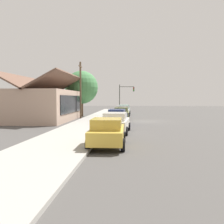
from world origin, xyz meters
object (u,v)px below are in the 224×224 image
at_px(car_olive, 122,113).
at_px(shade_tree, 82,87).
at_px(car_mustard, 107,132).
at_px(utility_pole_wooden, 81,89).
at_px(car_ivory, 116,122).
at_px(car_navy, 117,117).
at_px(traffic_light_main, 125,94).
at_px(car_silver, 123,111).
at_px(car_seafoam, 124,109).
at_px(fire_hydrant_red, 102,122).

height_order(car_olive, shade_tree, shade_tree).
distance_m(car_mustard, utility_pole_wooden, 20.61).
height_order(car_ivory, shade_tree, shade_tree).
xyz_separation_m(car_navy, traffic_light_main, (21.31, -0.30, 2.68)).
bearing_deg(utility_pole_wooden, car_silver, -57.01).
bearing_deg(car_navy, shade_tree, 29.51).
bearing_deg(car_silver, traffic_light_main, 0.27).
distance_m(car_ivory, shade_tree, 19.48).
height_order(car_navy, utility_pole_wooden, utility_pole_wooden).
distance_m(car_olive, car_seafoam, 12.00).
bearing_deg(fire_hydrant_red, car_seafoam, -4.42).
distance_m(car_ivory, car_seafoam, 23.71).
bearing_deg(car_mustard, shade_tree, 13.53).
xyz_separation_m(car_navy, car_seafoam, (17.64, -0.18, 0.00)).
distance_m(car_olive, traffic_light_main, 15.90).
bearing_deg(utility_pole_wooden, shade_tree, 9.13).
xyz_separation_m(car_ivory, car_navy, (6.07, 0.22, -0.00)).
distance_m(car_ivory, traffic_light_main, 27.51).
distance_m(car_mustard, car_navy, 11.70).
bearing_deg(car_seafoam, utility_pole_wooden, 148.25).
height_order(car_olive, car_seafoam, same).
xyz_separation_m(car_ivory, car_silver, (17.59, 0.05, -0.00)).
height_order(car_olive, traffic_light_main, traffic_light_main).
bearing_deg(utility_pole_wooden, car_ivory, -158.31).
xyz_separation_m(car_seafoam, traffic_light_main, (3.67, -0.13, 2.67)).
bearing_deg(car_seafoam, car_olive, 178.05).
relative_size(shade_tree, utility_pole_wooden, 0.90).
height_order(car_mustard, fire_hydrant_red, car_mustard).
relative_size(car_silver, shade_tree, 0.69).
xyz_separation_m(car_silver, shade_tree, (0.54, 6.19, 3.48)).
bearing_deg(car_navy, car_silver, 2.15).
bearing_deg(shade_tree, car_ivory, -161.02).
bearing_deg(fire_hydrant_red, car_mustard, -171.47).
bearing_deg(car_ivory, car_mustard, -178.38).
relative_size(car_olive, shade_tree, 0.64).
xyz_separation_m(car_silver, car_seafoam, (6.12, -0.01, 0.00)).
relative_size(shade_tree, traffic_light_main, 1.30).
distance_m(car_silver, utility_pole_wooden, 7.29).
height_order(car_navy, fire_hydrant_red, car_navy).
height_order(car_silver, utility_pole_wooden, utility_pole_wooden).
bearing_deg(fire_hydrant_red, car_ivory, -157.85).
bearing_deg(car_olive, shade_tree, 43.70).
relative_size(car_olive, car_silver, 0.93).
height_order(car_mustard, traffic_light_main, traffic_light_main).
bearing_deg(traffic_light_main, fire_hydrant_red, 175.96).
relative_size(car_olive, traffic_light_main, 0.83).
relative_size(car_olive, car_seafoam, 0.89).
distance_m(car_seafoam, fire_hydrant_red, 19.91).
xyz_separation_m(car_mustard, car_seafoam, (29.35, -0.11, 0.00)).
xyz_separation_m(car_seafoam, utility_pole_wooden, (-9.71, 5.53, 3.11)).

